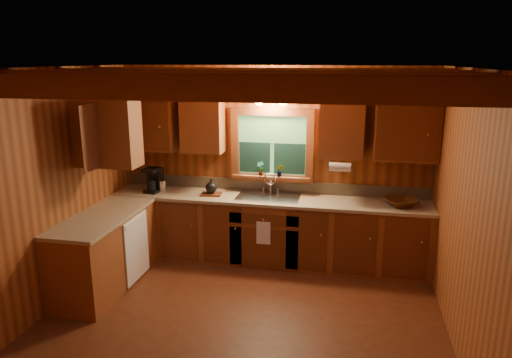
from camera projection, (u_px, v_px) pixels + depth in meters
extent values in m
plane|color=#522714|center=(241.00, 322.00, 4.94)|extent=(4.20, 4.20, 0.00)
plane|color=brown|center=(238.00, 68.00, 4.30)|extent=(4.20, 4.20, 0.00)
plane|color=brown|center=(272.00, 163.00, 6.42)|extent=(4.20, 0.00, 4.20)
plane|color=brown|center=(165.00, 296.00, 2.82)|extent=(4.20, 0.00, 4.20)
plane|color=brown|center=(49.00, 192.00, 5.03)|extent=(0.00, 3.80, 3.80)
plane|color=brown|center=(468.00, 218.00, 4.21)|extent=(0.00, 3.80, 3.80)
cube|color=brown|center=(196.00, 88.00, 3.19)|extent=(4.20, 0.14, 0.18)
cube|color=brown|center=(227.00, 82.00, 3.95)|extent=(4.20, 0.14, 0.18)
cube|color=brown|center=(248.00, 78.00, 4.71)|extent=(4.20, 0.14, 0.18)
cube|color=brown|center=(263.00, 76.00, 5.46)|extent=(4.20, 0.14, 0.18)
cube|color=brown|center=(268.00, 231.00, 6.35)|extent=(4.20, 0.62, 0.86)
cube|color=brown|center=(105.00, 252.00, 5.64)|extent=(0.62, 1.60, 0.86)
cube|color=tan|center=(268.00, 199.00, 6.23)|extent=(4.20, 0.66, 0.04)
cube|color=tan|center=(102.00, 217.00, 5.53)|extent=(0.64, 1.60, 0.04)
cube|color=#9D8A69|center=(272.00, 186.00, 6.49)|extent=(4.20, 0.02, 0.16)
cube|color=white|center=(137.00, 248.00, 5.77)|extent=(0.02, 0.60, 0.80)
cube|color=brown|center=(149.00, 122.00, 6.46)|extent=(0.78, 0.34, 0.78)
cube|color=brown|center=(203.00, 123.00, 6.31)|extent=(0.55, 0.34, 0.78)
cube|color=brown|center=(342.00, 127.00, 5.95)|extent=(0.55, 0.34, 0.78)
cube|color=brown|center=(406.00, 129.00, 5.79)|extent=(0.78, 0.34, 0.78)
cube|color=brown|center=(93.00, 133.00, 5.51)|extent=(0.34, 1.10, 0.78)
cube|color=brown|center=(272.00, 112.00, 6.21)|extent=(1.12, 0.08, 0.10)
cube|color=brown|center=(272.00, 178.00, 6.44)|extent=(1.12, 0.08, 0.10)
cube|color=brown|center=(235.00, 144.00, 6.42)|extent=(0.10, 0.08, 0.80)
cube|color=brown|center=(310.00, 147.00, 6.22)|extent=(0.10, 0.08, 0.80)
cube|color=#3C7631|center=(272.00, 145.00, 6.36)|extent=(0.92, 0.01, 0.80)
cube|color=#12342F|center=(255.00, 157.00, 6.42)|extent=(0.42, 0.02, 0.42)
cube|color=#12342F|center=(290.00, 159.00, 6.33)|extent=(0.42, 0.02, 0.42)
cylinder|color=black|center=(272.00, 144.00, 6.33)|extent=(0.92, 0.01, 0.01)
cube|color=brown|center=(271.00, 177.00, 6.39)|extent=(1.06, 0.14, 0.04)
cylinder|color=black|center=(272.00, 94.00, 6.16)|extent=(0.08, 0.03, 0.08)
cylinder|color=black|center=(264.00, 94.00, 6.12)|extent=(0.09, 0.17, 0.08)
cylinder|color=black|center=(279.00, 95.00, 6.08)|extent=(0.09, 0.17, 0.08)
sphere|color=#FFE0A5|center=(259.00, 100.00, 6.09)|extent=(0.13, 0.13, 0.13)
sphere|color=#FFE0A5|center=(283.00, 101.00, 6.03)|extent=(0.13, 0.13, 0.13)
cylinder|color=white|center=(340.00, 167.00, 5.87)|extent=(0.27, 0.11, 0.11)
cube|color=white|center=(263.00, 233.00, 6.01)|extent=(0.18, 0.01, 0.30)
cube|color=silver|center=(268.00, 197.00, 6.24)|extent=(0.82, 0.48, 0.02)
cube|color=#262628|center=(254.00, 201.00, 6.29)|extent=(0.34, 0.40, 0.14)
cube|color=#262628|center=(282.00, 202.00, 6.22)|extent=(0.34, 0.40, 0.14)
cylinder|color=silver|center=(271.00, 186.00, 6.38)|extent=(0.04, 0.04, 0.22)
torus|color=silver|center=(270.00, 179.00, 6.30)|extent=(0.16, 0.02, 0.16)
cube|color=black|center=(153.00, 191.00, 6.48)|extent=(0.19, 0.23, 0.03)
cube|color=black|center=(154.00, 178.00, 6.51)|extent=(0.19, 0.08, 0.32)
cube|color=black|center=(151.00, 170.00, 6.39)|extent=(0.19, 0.21, 0.04)
cylinder|color=black|center=(152.00, 185.00, 6.43)|extent=(0.12, 0.12, 0.14)
cylinder|color=silver|center=(162.00, 186.00, 6.53)|extent=(0.12, 0.12, 0.15)
cylinder|color=black|center=(160.00, 175.00, 6.48)|extent=(0.03, 0.04, 0.22)
cylinder|color=black|center=(161.00, 175.00, 6.49)|extent=(0.01, 0.01, 0.22)
cylinder|color=black|center=(163.00, 175.00, 6.49)|extent=(0.03, 0.04, 0.22)
cylinder|color=black|center=(164.00, 175.00, 6.50)|extent=(0.04, 0.06, 0.22)
cube|color=#572812|center=(211.00, 194.00, 6.34)|extent=(0.29, 0.22, 0.02)
sphere|color=black|center=(211.00, 188.00, 6.32)|extent=(0.15, 0.15, 0.15)
cylinder|color=black|center=(211.00, 181.00, 6.30)|extent=(0.02, 0.02, 0.04)
imported|color=#48230C|center=(401.00, 202.00, 5.86)|extent=(0.52, 0.52, 0.10)
imported|color=#572812|center=(260.00, 168.00, 6.38)|extent=(0.12, 0.10, 0.20)
imported|color=#572812|center=(280.00, 171.00, 6.32)|extent=(0.11, 0.09, 0.17)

